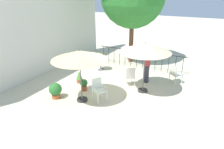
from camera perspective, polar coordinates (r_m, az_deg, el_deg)
name	(u,v)px	position (r m, az deg, el deg)	size (l,w,h in m)	color
ground_plane	(114,90)	(9.36, 0.64, -4.23)	(60.00, 60.00, 0.00)	beige
villa_facade	(36,24)	(11.19, -20.37, 12.96)	(10.63, 0.30, 5.23)	silver
terrace_railing	(140,57)	(11.85, 7.76, 4.97)	(0.03, 5.15, 1.01)	black
patio_umbrella_0	(145,48)	(8.61, 9.27, 7.22)	(2.18, 2.18, 2.24)	#2D2D2D
patio_umbrella_1	(79,56)	(7.81, -9.07, 5.22)	(2.15, 2.15, 2.18)	#2D2D2D
cafe_table_0	(101,62)	(11.50, -3.17, 3.63)	(0.68, 0.68, 0.72)	silver
patio_chair_0	(175,73)	(10.29, 17.14, 0.43)	(0.65, 0.65, 0.92)	white
patio_chair_1	(98,88)	(8.30, -3.81, -3.78)	(0.62, 0.61, 0.93)	white
patio_chair_2	(130,75)	(9.56, 4.98, -0.26)	(0.63, 0.63, 0.93)	white
potted_plant_0	(55,90)	(8.83, -15.48, -4.20)	(0.53, 0.53, 0.67)	#AE552C
potted_plant_1	(84,84)	(9.25, -7.83, -2.74)	(0.34, 0.34, 0.54)	#A64F2C
potted_plant_2	(79,77)	(10.06, -9.09, -0.65)	(0.30, 0.30, 0.59)	#994F37
potted_plant_3	(100,57)	(12.81, -3.41, 4.95)	(0.46, 0.46, 0.63)	#BC533C
standing_person	(147,64)	(9.92, 9.69, 2.89)	(0.37, 0.37, 1.79)	#33333D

